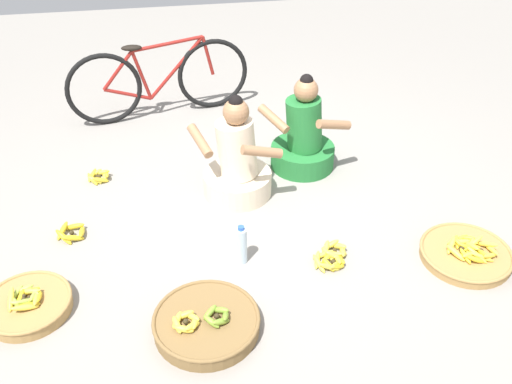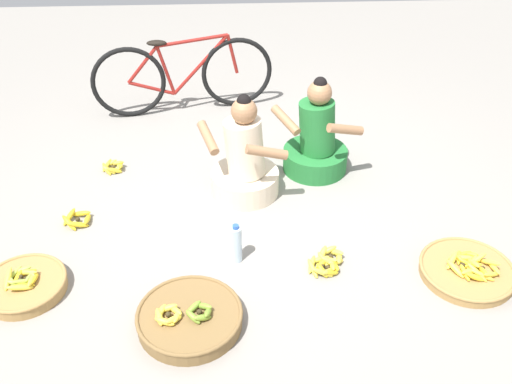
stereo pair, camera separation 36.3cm
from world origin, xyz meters
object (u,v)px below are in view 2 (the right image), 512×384
water_bottle (236,244)px  vendor_woman_front (245,163)px  banana_basket_front_left (467,270)px  loose_bananas_front_center (77,219)px  vendor_woman_behind (316,141)px  banana_basket_mid_left (24,285)px  bicycle_leaning (183,76)px  banana_basket_near_bicycle (189,317)px  loose_bananas_front_right (112,167)px  loose_bananas_near_vendor (327,262)px

water_bottle → vendor_woman_front: bearing=83.8°
banana_basket_front_left → loose_bananas_front_center: size_ratio=2.68×
vendor_woman_behind → banana_basket_mid_left: size_ratio=1.54×
vendor_woman_front → bicycle_leaning: (-0.52, 1.40, 0.09)m
bicycle_leaning → banana_basket_front_left: (1.92, -2.40, -0.31)m
banana_basket_front_left → banana_basket_near_bicycle: bearing=-169.6°
banana_basket_mid_left → loose_bananas_front_right: bearing=76.2°
banana_basket_front_left → water_bottle: water_bottle is taller
banana_basket_mid_left → vendor_woman_front: bearing=35.2°
vendor_woman_front → banana_basket_front_left: bearing=-35.6°
loose_bananas_near_vendor → bicycle_leaning: bearing=114.5°
banana_basket_mid_left → water_bottle: bearing=9.4°
vendor_woman_behind → loose_bananas_near_vendor: 1.19m
vendor_woman_behind → banana_basket_front_left: (0.81, -1.30, -0.22)m
loose_bananas_front_center → vendor_woman_front: bearing=14.9°
vendor_woman_front → loose_bananas_front_right: vendor_woman_front is taller
vendor_woman_behind → banana_basket_near_bicycle: bearing=-120.5°
vendor_woman_front → loose_bananas_front_right: size_ratio=4.11×
banana_basket_near_bicycle → banana_basket_front_left: size_ratio=1.03×
vendor_woman_behind → banana_basket_near_bicycle: (-0.95, -1.62, -0.20)m
vendor_woman_behind → loose_bananas_front_right: size_ratio=4.03×
vendor_woman_behind → loose_bananas_front_center: 1.92m
banana_basket_near_bicycle → bicycle_leaning: bearing=93.2°
banana_basket_front_left → loose_bananas_front_right: bearing=151.1°
loose_bananas_front_center → banana_basket_front_left: bearing=-14.4°
vendor_woman_front → vendor_woman_behind: bearing=27.2°
vendor_woman_behind → banana_basket_near_bicycle: 1.89m
vendor_woman_front → banana_basket_near_bicycle: bearing=-105.7°
banana_basket_near_bicycle → loose_bananas_near_vendor: size_ratio=2.08×
loose_bananas_front_center → water_bottle: 1.23m
vendor_woman_behind → water_bottle: bearing=-121.8°
banana_basket_near_bicycle → water_bottle: water_bottle is taller
loose_bananas_near_vendor → loose_bananas_front_center: bearing=162.6°
loose_bananas_near_vendor → banana_basket_front_left: bearing=-8.3°
banana_basket_mid_left → loose_bananas_front_center: (0.19, 0.67, -0.02)m
banana_basket_front_left → bicycle_leaning: bearing=128.7°
vendor_woman_behind → loose_bananas_near_vendor: vendor_woman_behind is taller
bicycle_leaning → water_bottle: (0.44, -2.17, -0.22)m
water_bottle → bicycle_leaning: bearing=101.5°
banana_basket_front_left → loose_bananas_near_vendor: size_ratio=2.03×
bicycle_leaning → vendor_woman_front: bearing=-69.4°
banana_basket_mid_left → banana_basket_front_left: 2.80m
vendor_woman_front → banana_basket_front_left: vendor_woman_front is taller
vendor_woman_behind → loose_bananas_front_right: (-1.66, 0.07, -0.23)m
vendor_woman_front → loose_bananas_near_vendor: size_ratio=2.76×
banana_basket_front_left → water_bottle: 1.50m
loose_bananas_near_vendor → loose_bananas_front_right: bearing=142.0°
vendor_woman_front → banana_basket_front_left: size_ratio=1.36×
banana_basket_near_bicycle → loose_bananas_front_center: banana_basket_near_bicycle is taller
vendor_woman_behind → bicycle_leaning: (-1.11, 1.10, 0.10)m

